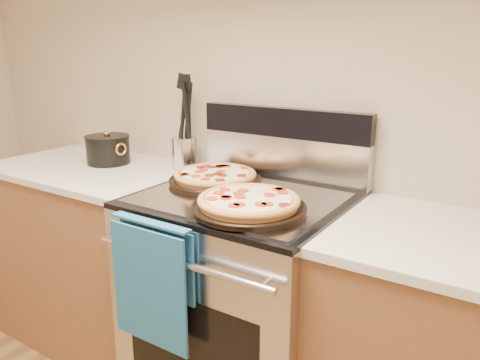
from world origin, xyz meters
The scene contains 15 objects.
wall_back centered at (0.00, 2.00, 1.35)m, with size 4.00×4.00×0.00m, color tan.
range_body centered at (0.00, 1.65, 0.45)m, with size 0.76×0.68×0.90m, color #B7B7BC.
oven_window centered at (0.00, 1.31, 0.45)m, with size 0.56×0.01×0.40m, color black.
cooktop centered at (0.00, 1.65, 0.91)m, with size 0.76×0.68×0.02m, color black.
backsplash_lower centered at (0.00, 1.96, 1.01)m, with size 0.76×0.06×0.18m, color silver.
backsplash_upper centered at (0.00, 1.96, 1.16)m, with size 0.76×0.06×0.12m, color black.
oven_handle centered at (0.00, 1.27, 0.80)m, with size 0.03×0.03×0.70m, color silver.
dish_towel centered at (-0.12, 1.27, 0.70)m, with size 0.32×0.05×0.42m, color #19527D, non-canonical shape.
foil_sheet centered at (0.00, 1.62, 0.92)m, with size 0.70×0.55×0.01m, color gray.
cabinet_left centered at (-0.88, 1.68, 0.44)m, with size 1.00×0.62×0.88m, color brown.
countertop_left centered at (-0.88, 1.68, 0.90)m, with size 1.02×0.64×0.03m, color beige.
pepperoni_pizza_back centered at (-0.18, 1.72, 0.95)m, with size 0.37×0.37×0.05m, color #B27636, non-canonical shape.
pepperoni_pizza_front centered at (0.11, 1.51, 0.95)m, with size 0.39×0.39×0.05m, color #B27636, non-canonical shape.
utensil_crock centered at (-0.48, 1.89, 0.99)m, with size 0.12×0.12×0.15m, color silver.
saucepan centered at (-0.86, 1.76, 0.97)m, with size 0.21×0.21×0.13m, color black.
Camera 1 is at (0.90, 0.24, 1.46)m, focal length 35.00 mm.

